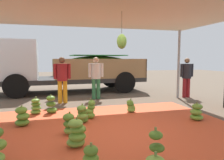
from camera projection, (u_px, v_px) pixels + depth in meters
name	position (u px, v px, depth m)	size (l,w,h in m)	color
ground_plane	(87.00, 104.00, 7.51)	(40.00, 40.00, 0.00)	brown
tarp_orange	(108.00, 132.00, 4.63)	(6.16, 5.12, 0.01)	#D1512D
tent_canopy	(109.00, 3.00, 4.29)	(8.00, 7.00, 2.81)	#9EA0A5
banana_bunch_1	(70.00, 125.00, 4.49)	(0.41, 0.41, 0.49)	#75A83D
banana_bunch_3	(197.00, 113.00, 5.55)	(0.44, 0.44, 0.47)	#60932D
banana_bunch_4	(131.00, 106.00, 6.39)	(0.32, 0.32, 0.41)	#6B9E38
banana_bunch_5	(91.00, 110.00, 5.68)	(0.33, 0.33, 0.54)	#60932D
banana_bunch_6	(91.00, 160.00, 2.96)	(0.32, 0.33, 0.44)	#60932D
banana_bunch_7	(156.00, 150.00, 3.17)	(0.36, 0.36, 0.58)	#6B9E38
banana_bunch_8	(77.00, 134.00, 3.85)	(0.41, 0.43, 0.55)	#6B9E38
banana_bunch_9	(36.00, 107.00, 6.17)	(0.40, 0.40, 0.51)	#6B9E38
banana_bunch_10	(51.00, 105.00, 6.28)	(0.40, 0.40, 0.55)	#518428
banana_bunch_12	(22.00, 117.00, 5.05)	(0.47, 0.46, 0.50)	#518428
banana_bunch_13	(82.00, 114.00, 5.30)	(0.39, 0.40, 0.49)	#518428
cargo_truck_main	(65.00, 67.00, 10.20)	(7.00, 2.65, 2.40)	#2D2D2D
worker_0	(187.00, 75.00, 8.81)	(0.60, 0.37, 1.64)	maroon
worker_1	(96.00, 75.00, 8.46)	(0.61, 0.37, 1.66)	#337A4C
worker_2	(62.00, 76.00, 7.66)	(0.61, 0.37, 1.67)	orange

